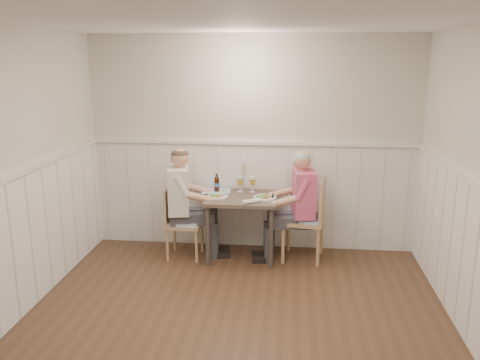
{
  "coord_description": "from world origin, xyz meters",
  "views": [
    {
      "loc": [
        0.48,
        -3.82,
        2.38
      ],
      "look_at": [
        -0.09,
        1.64,
        1.0
      ],
      "focal_mm": 38.0,
      "sensor_mm": 36.0,
      "label": 1
    }
  ],
  "objects": [
    {
      "name": "beer_bottle",
      "position": [
        -0.42,
        2.03,
        0.85
      ],
      "size": [
        0.06,
        0.06,
        0.22
      ],
      "color": "black",
      "rests_on": "dining_table"
    },
    {
      "name": "man_in_pink",
      "position": [
        0.58,
        1.83,
        0.56
      ],
      "size": [
        0.65,
        0.45,
        1.33
      ],
      "color": "#3F3F47",
      "rests_on": "ground"
    },
    {
      "name": "chair_left",
      "position": [
        -0.82,
        1.78,
        0.46
      ],
      "size": [
        0.41,
        0.41,
        0.85
      ],
      "color": "tan",
      "rests_on": "ground"
    },
    {
      "name": "grass_vase",
      "position": [
        -0.12,
        2.15,
        0.92
      ],
      "size": [
        0.04,
        0.04,
        0.37
      ],
      "color": "silver",
      "rests_on": "dining_table"
    },
    {
      "name": "plate_diner",
      "position": [
        -0.38,
        1.78,
        0.77
      ],
      "size": [
        0.24,
        0.24,
        0.06
      ],
      "color": "white",
      "rests_on": "dining_table"
    },
    {
      "name": "wainscot",
      "position": [
        0.0,
        0.69,
        0.69
      ],
      "size": [
        4.0,
        4.49,
        1.34
      ],
      "color": "silver",
      "rests_on": "ground"
    },
    {
      "name": "beer_glass_a",
      "position": [
        0.01,
        2.06,
        0.88
      ],
      "size": [
        0.08,
        0.08,
        0.19
      ],
      "color": "silver",
      "rests_on": "dining_table"
    },
    {
      "name": "beer_glass_b",
      "position": [
        -0.14,
        2.04,
        0.88
      ],
      "size": [
        0.08,
        0.08,
        0.2
      ],
      "color": "silver",
      "rests_on": "dining_table"
    },
    {
      "name": "plate_man",
      "position": [
        0.17,
        1.79,
        0.77
      ],
      "size": [
        0.27,
        0.27,
        0.07
      ],
      "color": "white",
      "rests_on": "dining_table"
    },
    {
      "name": "room_shell",
      "position": [
        0.0,
        0.0,
        1.52
      ],
      "size": [
        4.04,
        4.54,
        2.6
      ],
      "color": "beige",
      "rests_on": "ground"
    },
    {
      "name": "ground_plane",
      "position": [
        0.0,
        0.0,
        0.0
      ],
      "size": [
        4.5,
        4.5,
        0.0
      ],
      "primitive_type": "plane",
      "color": "#4B3220"
    },
    {
      "name": "chair_right",
      "position": [
        0.69,
        1.85,
        0.54
      ],
      "size": [
        0.53,
        0.53,
        0.99
      ],
      "color": "tan",
      "rests_on": "ground"
    },
    {
      "name": "gingham_mat",
      "position": [
        -0.42,
        2.05,
        0.75
      ],
      "size": [
        0.36,
        0.3,
        0.01
      ],
      "color": "#567EB8",
      "rests_on": "dining_table"
    },
    {
      "name": "dining_table",
      "position": [
        -0.09,
        1.84,
        0.64
      ],
      "size": [
        0.82,
        0.7,
        0.75
      ],
      "color": "brown",
      "rests_on": "ground"
    },
    {
      "name": "rolled_napkin",
      "position": [
        0.04,
        1.58,
        0.77
      ],
      "size": [
        0.21,
        0.16,
        0.05
      ],
      "color": "white",
      "rests_on": "dining_table"
    },
    {
      "name": "diner_cream",
      "position": [
        -0.79,
        1.79,
        0.56
      ],
      "size": [
        0.68,
        0.49,
        1.35
      ],
      "color": "#3F3F47",
      "rests_on": "ground"
    }
  ]
}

